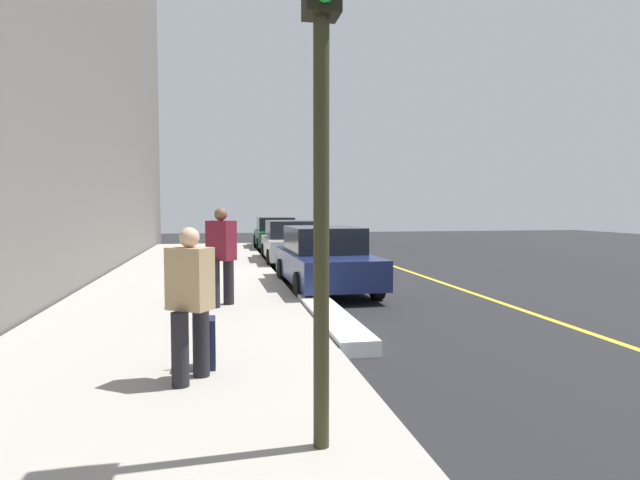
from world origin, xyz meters
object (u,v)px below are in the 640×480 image
at_px(parked_car_navy, 325,259).
at_px(pedestrian_burgundy_coat, 221,254).
at_px(pedestrian_tan_coat, 190,300).
at_px(traffic_light_pole, 322,92).
at_px(parked_car_silver, 291,242).
at_px(rolling_suitcase, 206,343).
at_px(parked_car_green, 275,234).

relative_size(parked_car_navy, pedestrian_burgundy_coat, 2.50).
bearing_deg(pedestrian_tan_coat, pedestrian_burgundy_coat, 175.65).
bearing_deg(pedestrian_tan_coat, traffic_light_pole, 30.99).
height_order(pedestrian_tan_coat, pedestrian_burgundy_coat, pedestrian_burgundy_coat).
distance_m(parked_car_silver, traffic_light_pole, 14.76).
bearing_deg(traffic_light_pole, pedestrian_burgundy_coat, -173.07).
bearing_deg(pedestrian_tan_coat, rolling_suitcase, 163.39).
xyz_separation_m(parked_car_silver, pedestrian_burgundy_coat, (8.46, -2.41, 0.36)).
distance_m(parked_car_silver, parked_car_navy, 6.02).
distance_m(pedestrian_tan_coat, traffic_light_pole, 2.75).
height_order(parked_car_silver, rolling_suitcase, parked_car_silver).
bearing_deg(traffic_light_pole, parked_car_silver, 173.44).
height_order(parked_car_silver, pedestrian_burgundy_coat, pedestrian_burgundy_coat).
height_order(parked_car_navy, rolling_suitcase, parked_car_navy).
bearing_deg(parked_car_green, rolling_suitcase, -8.24).
distance_m(parked_car_navy, pedestrian_burgundy_coat, 3.46).
xyz_separation_m(parked_car_navy, traffic_light_pole, (8.50, -1.69, 2.07)).
bearing_deg(pedestrian_tan_coat, parked_car_green, 171.54).
bearing_deg(traffic_light_pole, pedestrian_tan_coat, -149.01).
bearing_deg(rolling_suitcase, pedestrian_burgundy_coat, 177.19).
height_order(parked_car_silver, traffic_light_pole, traffic_light_pole).
relative_size(pedestrian_tan_coat, rolling_suitcase, 1.75).
height_order(parked_car_green, parked_car_navy, same).
xyz_separation_m(parked_car_green, pedestrian_burgundy_coat, (14.69, -2.50, 0.36)).
relative_size(parked_car_silver, traffic_light_pole, 1.12).
height_order(pedestrian_tan_coat, rolling_suitcase, pedestrian_tan_coat).
xyz_separation_m(pedestrian_tan_coat, pedestrian_burgundy_coat, (-4.29, 0.33, 0.10)).
relative_size(parked_car_silver, parked_car_navy, 0.97).
distance_m(pedestrian_burgundy_coat, traffic_light_pole, 6.34).
height_order(parked_car_green, rolling_suitcase, parked_car_green).
xyz_separation_m(parked_car_silver, rolling_suitcase, (12.28, -2.59, -0.32)).
bearing_deg(parked_car_navy, parked_car_silver, -179.82).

